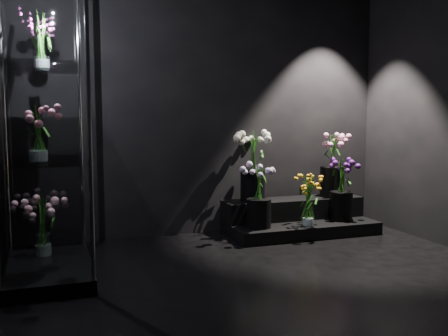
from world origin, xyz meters
name	(u,v)px	position (x,y,z in m)	size (l,w,h in m)	color
floor	(292,293)	(0.00, 0.00, 0.00)	(4.00, 4.00, 0.00)	black
wall_back	(208,103)	(0.00, 2.00, 1.40)	(4.00, 4.00, 0.00)	black
display_riser	(297,219)	(0.92, 1.68, 0.15)	(1.59, 0.71, 0.35)	black
display_case	(43,125)	(-1.65, 0.94, 1.20)	(0.65, 1.09, 2.39)	black
bouquet_orange_bells	(308,199)	(0.89, 1.38, 0.42)	(0.36, 0.36, 0.54)	white
bouquet_lilac	(259,190)	(0.37, 1.48, 0.51)	(0.52, 0.52, 0.65)	black
bouquet_purple	(341,186)	(1.36, 1.52, 0.50)	(0.38, 0.38, 0.67)	black
bouquet_cream_roses	(253,161)	(0.43, 1.77, 0.78)	(0.47, 0.47, 0.75)	black
bouquet_pink_roses	(332,162)	(1.40, 1.77, 0.74)	(0.41, 0.41, 0.71)	black
bouquet_case_pink	(38,132)	(-1.69, 0.78, 1.15)	(0.34, 0.34, 0.40)	white
bouquet_case_magenta	(41,42)	(-1.64, 1.12, 1.84)	(0.24, 0.24, 0.40)	white
bouquet_case_base_pink	(42,224)	(-1.69, 1.20, 0.38)	(0.34, 0.34, 0.50)	white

